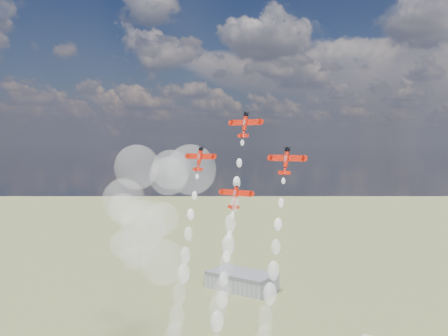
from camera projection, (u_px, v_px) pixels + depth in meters
name	position (u px, v px, depth m)	size (l,w,h in m)	color
hangar	(242.00, 281.00, 361.05)	(50.00, 28.00, 13.00)	gray
plane_lead	(245.00, 124.00, 144.83)	(11.01, 4.07, 7.75)	red
plane_left	(200.00, 158.00, 152.32)	(11.01, 4.07, 7.75)	red
plane_right	(286.00, 160.00, 134.24)	(11.01, 4.07, 7.75)	red
plane_slot	(235.00, 195.00, 141.74)	(11.01, 4.07, 7.75)	red
smoke_trail_lead	(224.00, 275.00, 138.40)	(5.64, 14.99, 51.76)	white
smoke_trail_left	(179.00, 303.00, 145.65)	(5.20, 15.09, 51.40)	white
smoke_trail_right	(266.00, 325.00, 128.15)	(5.14, 14.17, 51.32)	white
drifted_smoke_cloud	(151.00, 203.00, 205.40)	(62.25, 37.83, 56.18)	white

